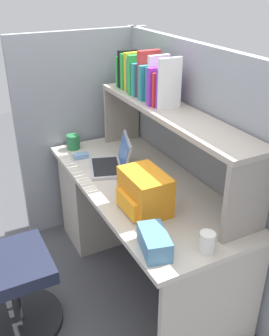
# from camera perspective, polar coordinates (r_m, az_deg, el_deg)

# --- Properties ---
(ground_plane) EXTENTS (8.00, 8.00, 0.00)m
(ground_plane) POSITION_cam_1_polar(r_m,az_deg,el_deg) (2.85, 0.93, -15.19)
(ground_plane) COLOR #4C4C51
(desk) EXTENTS (1.60, 0.70, 0.73)m
(desk) POSITION_cam_1_polar(r_m,az_deg,el_deg) (2.89, -2.66, -4.56)
(desk) COLOR beige
(desk) RESTS_ON ground_plane
(cubicle_partition_rear) EXTENTS (1.84, 0.05, 1.55)m
(cubicle_partition_rear) POSITION_cam_1_polar(r_m,az_deg,el_deg) (2.58, 8.52, 0.50)
(cubicle_partition_rear) COLOR gray
(cubicle_partition_rear) RESTS_ON ground_plane
(cubicle_partition_left) EXTENTS (0.05, 1.06, 1.55)m
(cubicle_partition_left) POSITION_cam_1_polar(r_m,az_deg,el_deg) (3.09, -7.25, 5.13)
(cubicle_partition_left) COLOR gray
(cubicle_partition_left) RESTS_ON ground_plane
(overhead_hutch) EXTENTS (1.44, 0.28, 0.45)m
(overhead_hutch) POSITION_cam_1_polar(r_m,az_deg,el_deg) (2.37, 5.43, 6.28)
(overhead_hutch) COLOR gray
(overhead_hutch) RESTS_ON desk
(reference_books_on_shelf) EXTENTS (0.60, 0.19, 0.30)m
(reference_books_on_shelf) POSITION_cam_1_polar(r_m,az_deg,el_deg) (2.57, 1.65, 13.22)
(reference_books_on_shelf) COLOR green
(reference_books_on_shelf) RESTS_ON overhead_hutch
(laptop) EXTENTS (0.37, 0.34, 0.22)m
(laptop) POSITION_cam_1_polar(r_m,az_deg,el_deg) (2.58, -3.15, 0.91)
(laptop) COLOR #B7BABF
(laptop) RESTS_ON desk
(backpack) EXTENTS (0.30, 0.22, 0.22)m
(backpack) POSITION_cam_1_polar(r_m,az_deg,el_deg) (2.11, 1.41, -3.60)
(backpack) COLOR orange
(backpack) RESTS_ON desk
(computer_mouse) EXTENTS (0.07, 0.11, 0.03)m
(computer_mouse) POSITION_cam_1_polar(r_m,az_deg,el_deg) (2.77, -7.91, 1.81)
(computer_mouse) COLOR #7299C6
(computer_mouse) RESTS_ON desk
(paper_cup) EXTENTS (0.08, 0.08, 0.10)m
(paper_cup) POSITION_cam_1_polar(r_m,az_deg,el_deg) (1.88, 10.63, -10.69)
(paper_cup) COLOR white
(paper_cup) RESTS_ON desk
(tissue_box) EXTENTS (0.24, 0.17, 0.10)m
(tissue_box) POSITION_cam_1_polar(r_m,az_deg,el_deg) (1.85, 2.93, -10.78)
(tissue_box) COLOR teal
(tissue_box) RESTS_ON desk
(snack_canister) EXTENTS (0.10, 0.10, 0.11)m
(snack_canister) POSITION_cam_1_polar(r_m,az_deg,el_deg) (2.92, -9.00, 3.82)
(snack_canister) COLOR #26723F
(snack_canister) RESTS_ON desk
(office_chair) EXTENTS (0.52, 0.52, 0.93)m
(office_chair) POSITION_cam_1_polar(r_m,az_deg,el_deg) (2.36, -19.12, -14.85)
(office_chair) COLOR black
(office_chair) RESTS_ON ground_plane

